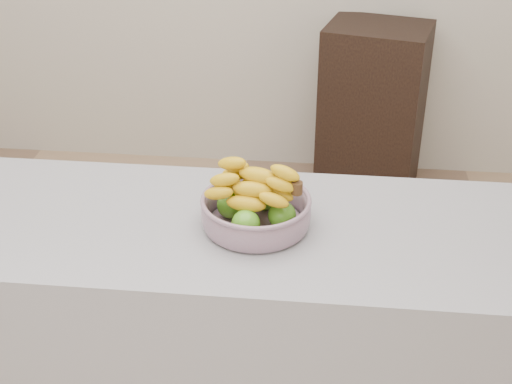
# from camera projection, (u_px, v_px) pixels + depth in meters

# --- Properties ---
(counter) EXTENTS (2.00, 0.60, 0.90)m
(counter) POSITION_uv_depth(u_px,v_px,m) (164.00, 349.00, 2.09)
(counter) COLOR gray
(counter) RESTS_ON ground
(cabinet) EXTENTS (0.57, 0.50, 0.88)m
(cabinet) POSITION_uv_depth(u_px,v_px,m) (372.00, 110.00, 3.63)
(cabinet) COLOR black
(cabinet) RESTS_ON ground
(fruit_bowl) EXTENTS (0.28, 0.28, 0.17)m
(fruit_bowl) POSITION_uv_depth(u_px,v_px,m) (256.00, 208.00, 1.81)
(fruit_bowl) COLOR #8D9CA9
(fruit_bowl) RESTS_ON counter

